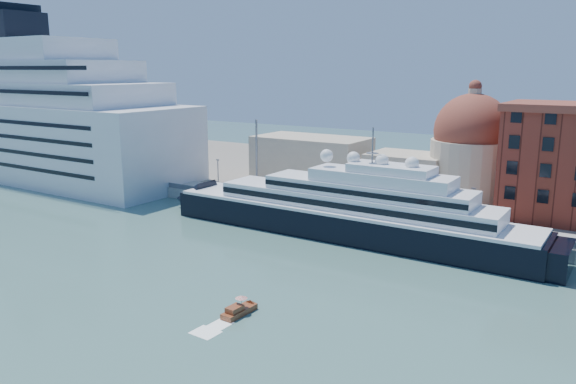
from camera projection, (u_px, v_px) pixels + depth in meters
The scene contains 9 objects.
ground at pixel (239, 262), 94.36m from camera, with size 400.00×400.00×0.00m, color #396361.
quay at pixel (334, 212), 122.01m from camera, with size 180.00×10.00×2.50m, color gray.
land at pixel (404, 182), 155.75m from camera, with size 260.00×72.00×2.00m, color slate.
quay_fence at pixel (324, 208), 117.92m from camera, with size 180.00×0.10×1.20m, color slate.
superyacht at pixel (333, 213), 109.45m from camera, with size 83.91×11.63×25.08m.
service_barge at pixel (109, 192), 144.19m from camera, with size 10.65×4.65×2.32m.
water_taxi at pixel (239, 310), 73.98m from camera, with size 2.10×5.61×2.63m.
church at pixel (405, 157), 136.04m from camera, with size 66.00×18.00×25.50m.
lamp_posts at pixel (281, 169), 125.44m from camera, with size 120.80×2.40×18.00m.
Camera 1 is at (55.43, -70.90, 31.80)m, focal length 35.00 mm.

